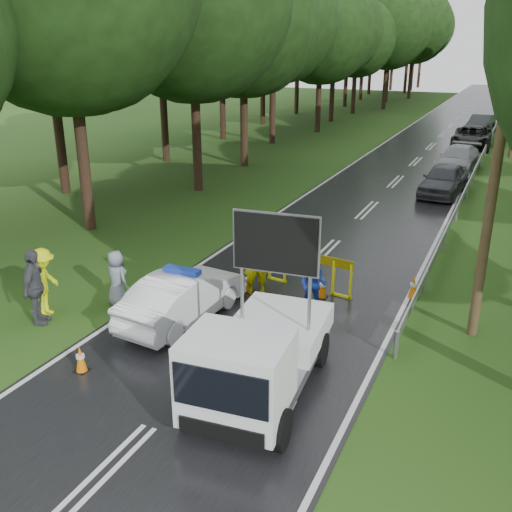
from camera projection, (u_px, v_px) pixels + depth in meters
The scene contains 22 objects.
ground at pixel (250, 327), 14.62m from camera, with size 160.00×160.00×0.00m, color #224814.
road at pixel (431, 147), 40.17m from camera, with size 7.00×140.00×0.02m, color black.
guardrail at pixel (488, 143), 38.26m from camera, with size 0.12×60.06×0.70m.
utility_pole_near at pixel (502, 129), 12.52m from camera, with size 1.40×0.24×10.00m.
tree_left_near at pixel (8, 18), 17.19m from camera, with size 7.92×7.92×11.52m.
police_sedan at pixel (183, 297), 14.76m from camera, with size 1.81×4.15×1.46m.
work_truck at pixel (257, 357), 11.32m from camera, with size 2.38×4.68×3.61m.
barrier at pixel (309, 261), 16.59m from camera, with size 2.77×0.49×1.16m.
officer at pixel (256, 261), 16.27m from camera, with size 0.73×0.48×2.00m, color #D2D30B.
civilian at pixel (313, 284), 15.23m from camera, with size 0.78×0.61×1.60m, color #1C3CB7.
bystander_left at pixel (44, 283), 14.97m from camera, with size 1.21×0.70×1.88m, color #E4FF0D.
bystander_mid at pixel (35, 288), 14.49m from camera, with size 1.18×0.49×2.01m, color #46484E.
bystander_right at pixel (117, 278), 15.61m from camera, with size 0.77×0.50×1.58m, color gray.
queue_car_first at pixel (444, 180), 27.15m from camera, with size 1.75×4.34×1.48m, color #3D3F44.
queue_car_second at pixel (458, 159), 32.27m from camera, with size 1.96×4.81×1.40m, color #A2A5A9.
queue_car_third at pixel (472, 137), 39.34m from camera, with size 2.50×5.41×1.50m, color black.
queue_car_fourth at pixel (481, 124), 45.90m from camera, with size 1.55×4.46×1.47m, color #45484D.
cone_near_left at pixel (81, 359), 12.54m from camera, with size 0.30×0.30×0.64m.
cone_center at pixel (248, 282), 16.60m from camera, with size 0.31×0.31×0.66m.
cone_far at pixel (322, 287), 16.21m from camera, with size 0.32×0.32×0.67m.
cone_left_mid at pixel (184, 291), 15.79m from camera, with size 0.39×0.39×0.82m.
cone_right at pixel (413, 287), 16.17m from camera, with size 0.33×0.33×0.69m.
Camera 1 is at (5.57, -11.81, 6.83)m, focal length 40.00 mm.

